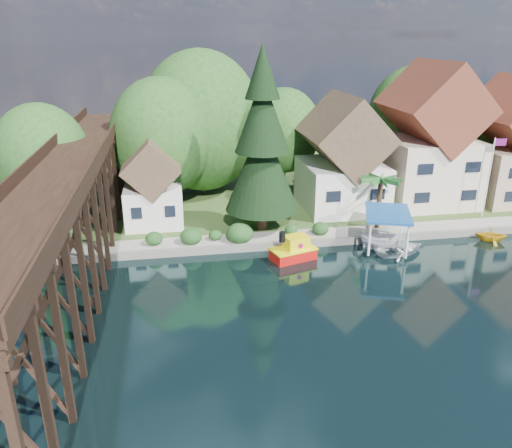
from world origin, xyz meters
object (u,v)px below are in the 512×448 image
object	(u,v)px
trestle_bridge	(74,209)
boat_white_a	(401,248)
house_left	(343,161)
conifer	(262,145)
flagpole	(491,169)
boat_yellow	(492,233)
tugboat	(294,250)
shed	(153,188)
house_center	(429,144)
boat_canopy	(386,234)
palm_tree	(381,181)

from	to	relation	value
trestle_bridge	boat_white_a	world-z (taller)	trestle_bridge
house_left	conifer	distance (m)	10.26
flagpole	house_left	bearing A→B (deg)	158.40
boat_yellow	tugboat	bearing A→B (deg)	112.38
shed	tugboat	distance (m)	14.17
conifer	shed	bearing A→B (deg)	161.48
house_center	boat_yellow	bearing A→B (deg)	-82.38
house_left	boat_yellow	xyz separation A→B (m)	(10.32, -9.40, -4.44)
tugboat	shed	bearing A→B (deg)	141.42
house_left	shed	size ratio (longest dim) A/B	1.40
boat_white_a	boat_canopy	bearing A→B (deg)	34.34
conifer	house_left	bearing A→B (deg)	27.89
boat_yellow	flagpole	bearing A→B (deg)	-5.63
house_left	tugboat	size ratio (longest dim) A/B	2.82
tugboat	boat_canopy	world-z (taller)	boat_canopy
flagpole	tugboat	size ratio (longest dim) A/B	1.92
flagpole	tugboat	world-z (taller)	flagpole
shed	boat_canopy	distance (m)	20.47
flagpole	tugboat	distance (m)	20.78
house_left	shed	xyz separation A→B (m)	(-18.00, -1.50, -1.31)
trestle_bridge	shed	distance (m)	10.69
boat_yellow	trestle_bridge	bearing A→B (deg)	112.45
conifer	flagpole	world-z (taller)	conifer
house_center	shed	world-z (taller)	house_center
palm_tree	flagpole	bearing A→B (deg)	5.76
flagpole	boat_yellow	distance (m)	6.62
trestle_bridge	palm_tree	bearing A→B (deg)	11.08
trestle_bridge	house_center	bearing A→B (deg)	19.49
flagpole	boat_yellow	size ratio (longest dim) A/B	2.84
boat_canopy	house_left	bearing A→B (deg)	93.93
trestle_bridge	boat_white_a	xyz separation A→B (m)	(24.62, 0.39, -4.91)
flagpole	palm_tree	bearing A→B (deg)	-174.24
house_left	boat_canopy	size ratio (longest dim) A/B	1.86
flagpole	conifer	bearing A→B (deg)	179.13
flagpole	boat_canopy	size ratio (longest dim) A/B	1.27
trestle_bridge	boat_white_a	size ratio (longest dim) A/B	10.37
house_center	boat_yellow	world-z (taller)	house_center
boat_canopy	boat_yellow	size ratio (longest dim) A/B	2.24
boat_white_a	flagpole	bearing A→B (deg)	-76.49
flagpole	boat_canopy	distance (m)	13.21
palm_tree	flagpole	distance (m)	11.15
palm_tree	boat_white_a	world-z (taller)	palm_tree
shed	boat_yellow	size ratio (longest dim) A/B	2.97
house_left	palm_tree	distance (m)	6.22
house_left	boat_canopy	bearing A→B (deg)	-86.07
shed	boat_yellow	distance (m)	29.57
house_left	boat_white_a	xyz separation A→B (m)	(1.62, -10.44, -4.70)
palm_tree	trestle_bridge	bearing A→B (deg)	-168.92
conifer	boat_white_a	distance (m)	14.06
house_left	palm_tree	xyz separation A→B (m)	(1.37, -6.05, -0.36)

